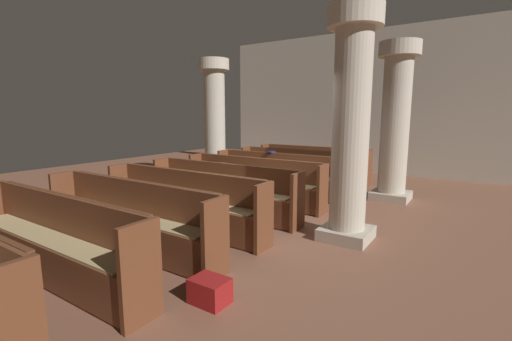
{
  "coord_description": "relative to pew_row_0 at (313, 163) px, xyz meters",
  "views": [
    {
      "loc": [
        3.24,
        -5.39,
        1.9
      ],
      "look_at": [
        -0.61,
        0.46,
        0.75
      ],
      "focal_mm": 24.35,
      "sensor_mm": 36.0,
      "label": 1
    }
  ],
  "objects": [
    {
      "name": "pew_row_2",
      "position": [
        0.0,
        -2.07,
        0.0
      ],
      "size": [
        3.25,
        0.47,
        0.96
      ],
      "color": "brown",
      "rests_on": "ground"
    },
    {
      "name": "lectern",
      "position": [
        0.67,
        1.31,
        -0.06
      ],
      "size": [
        0.48,
        0.45,
        1.08
      ],
      "color": "#562B1A",
      "rests_on": "ground"
    },
    {
      "name": "kneeler_box_red",
      "position": [
        1.87,
        -6.66,
        -0.39
      ],
      "size": [
        0.38,
        0.29,
        0.26
      ],
      "primitive_type": "cube",
      "color": "maroon",
      "rests_on": "ground"
    },
    {
      "name": "back_wall",
      "position": [
        0.81,
        2.34,
        1.74
      ],
      "size": [
        10.0,
        0.16,
        4.5
      ],
      "primitive_type": "cube",
      "color": "beige",
      "rests_on": "ground"
    },
    {
      "name": "pew_row_4",
      "position": [
        0.0,
        -4.15,
        0.0
      ],
      "size": [
        3.25,
        0.46,
        0.96
      ],
      "color": "brown",
      "rests_on": "ground"
    },
    {
      "name": "ground_plane",
      "position": [
        0.81,
        -3.74,
        -0.51
      ],
      "size": [
        19.2,
        19.2,
        0.0
      ],
      "primitive_type": "plane",
      "color": "brown"
    },
    {
      "name": "pew_row_5",
      "position": [
        0.0,
        -5.18,
        0.0
      ],
      "size": [
        3.25,
        0.47,
        0.96
      ],
      "color": "brown",
      "rests_on": "ground"
    },
    {
      "name": "pew_row_1",
      "position": [
        0.0,
        -1.04,
        0.0
      ],
      "size": [
        3.25,
        0.46,
        0.96
      ],
      "color": "brown",
      "rests_on": "ground"
    },
    {
      "name": "pew_row_3",
      "position": [
        0.0,
        -3.11,
        0.0
      ],
      "size": [
        3.25,
        0.46,
        0.96
      ],
      "color": "brown",
      "rests_on": "ground"
    },
    {
      "name": "pew_row_7",
      "position": [
        0.0,
        -7.26,
        0.0
      ],
      "size": [
        3.25,
        0.46,
        0.96
      ],
      "color": "brown",
      "rests_on": "ground"
    },
    {
      "name": "pew_row_0",
      "position": [
        0.0,
        0.0,
        0.0
      ],
      "size": [
        3.25,
        0.46,
        0.96
      ],
      "color": "brown",
      "rests_on": "ground"
    },
    {
      "name": "pillar_far_side",
      "position": [
        -2.36,
        -1.52,
        1.25
      ],
      "size": [
        0.85,
        0.85,
        3.39
      ],
      "color": "#B6AD9A",
      "rests_on": "ground"
    },
    {
      "name": "hymn_book",
      "position": [
        -0.28,
        -1.88,
        0.46
      ],
      "size": [
        0.15,
        0.21,
        0.03
      ],
      "primitive_type": "cube",
      "color": "navy",
      "rests_on": "pew_row_2"
    },
    {
      "name": "pew_row_6",
      "position": [
        0.0,
        -6.22,
        0.0
      ],
      "size": [
        3.25,
        0.46,
        0.96
      ],
      "color": "brown",
      "rests_on": "ground"
    },
    {
      "name": "pillar_aisle_rear",
      "position": [
        2.41,
        -4.13,
        1.25
      ],
      "size": [
        0.78,
        0.78,
        3.39
      ],
      "color": "#B6AD9A",
      "rests_on": "ground"
    },
    {
      "name": "pillar_aisle_side",
      "position": [
        2.41,
        -1.16,
        1.25
      ],
      "size": [
        0.85,
        0.85,
        3.39
      ],
      "color": "#B6AD9A",
      "rests_on": "ground"
    }
  ]
}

